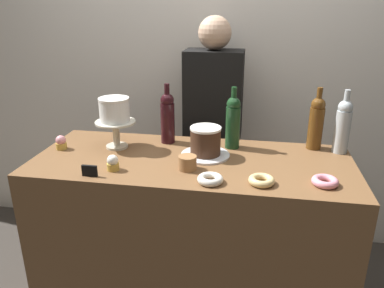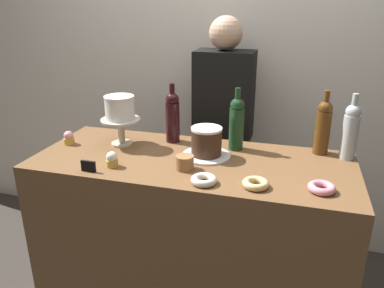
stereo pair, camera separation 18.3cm
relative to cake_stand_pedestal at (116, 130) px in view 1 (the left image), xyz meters
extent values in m
cube|color=silver|center=(0.42, 0.81, 0.26)|extent=(6.00, 0.05, 2.60)
cube|color=brown|center=(0.42, -0.09, -0.57)|extent=(1.57, 0.65, 0.95)
cylinder|color=beige|center=(0.00, 0.00, -0.09)|extent=(0.11, 0.11, 0.01)
cylinder|color=beige|center=(0.00, 0.00, -0.02)|extent=(0.04, 0.04, 0.12)
cylinder|color=beige|center=(0.00, 0.00, 0.04)|extent=(0.21, 0.21, 0.01)
cylinder|color=white|center=(0.00, 0.00, 0.10)|extent=(0.15, 0.15, 0.11)
cylinder|color=white|center=(0.00, 0.00, 0.17)|extent=(0.16, 0.16, 0.01)
cylinder|color=white|center=(0.48, -0.04, -0.09)|extent=(0.24, 0.24, 0.01)
cylinder|color=#3D2619|center=(0.48, -0.04, -0.02)|extent=(0.15, 0.15, 0.13)
cylinder|color=white|center=(0.48, -0.04, 0.05)|extent=(0.15, 0.15, 0.01)
cylinder|color=#193D1E|center=(0.60, 0.10, 0.01)|extent=(0.08, 0.08, 0.22)
sphere|color=#193D1E|center=(0.60, 0.10, 0.14)|extent=(0.07, 0.07, 0.07)
cylinder|color=#193D1E|center=(0.60, 0.10, 0.19)|extent=(0.03, 0.03, 0.08)
cylinder|color=#B2BCC1|center=(1.15, 0.13, 0.01)|extent=(0.08, 0.08, 0.22)
sphere|color=#B2BCC1|center=(1.15, 0.13, 0.14)|extent=(0.07, 0.07, 0.07)
cylinder|color=#B2BCC1|center=(1.15, 0.13, 0.19)|extent=(0.03, 0.03, 0.08)
cylinder|color=#5B3814|center=(1.03, 0.16, 0.01)|extent=(0.08, 0.08, 0.22)
sphere|color=#5B3814|center=(1.03, 0.16, 0.14)|extent=(0.07, 0.07, 0.07)
cylinder|color=#5B3814|center=(1.03, 0.16, 0.19)|extent=(0.03, 0.03, 0.08)
cylinder|color=black|center=(0.25, 0.12, 0.01)|extent=(0.08, 0.08, 0.22)
sphere|color=black|center=(0.25, 0.12, 0.14)|extent=(0.07, 0.07, 0.07)
cylinder|color=black|center=(0.25, 0.12, 0.19)|extent=(0.03, 0.03, 0.08)
cylinder|color=gold|center=(-0.28, -0.07, -0.08)|extent=(0.06, 0.06, 0.03)
sphere|color=pink|center=(-0.28, -0.07, -0.05)|extent=(0.05, 0.05, 0.05)
cylinder|color=gold|center=(0.09, -0.28, -0.08)|extent=(0.06, 0.06, 0.03)
sphere|color=white|center=(0.09, -0.28, -0.05)|extent=(0.05, 0.05, 0.05)
torus|color=silver|center=(0.54, -0.33, -0.08)|extent=(0.11, 0.11, 0.03)
torus|color=pink|center=(1.02, -0.27, -0.08)|extent=(0.11, 0.11, 0.03)
torus|color=#E0C17F|center=(0.76, -0.31, -0.08)|extent=(0.11, 0.11, 0.03)
cylinder|color=olive|center=(0.42, -0.21, -0.09)|extent=(0.08, 0.08, 0.01)
cylinder|color=olive|center=(0.42, -0.21, -0.08)|extent=(0.08, 0.08, 0.01)
cylinder|color=olive|center=(0.42, -0.21, -0.07)|extent=(0.08, 0.08, 0.01)
cylinder|color=olive|center=(0.42, -0.21, -0.06)|extent=(0.08, 0.08, 0.01)
cylinder|color=olive|center=(0.42, -0.21, -0.05)|extent=(0.08, 0.08, 0.01)
cylinder|color=olive|center=(0.42, -0.21, -0.04)|extent=(0.08, 0.08, 0.01)
cube|color=black|center=(0.01, -0.36, -0.07)|extent=(0.07, 0.01, 0.05)
cube|color=black|center=(0.45, 0.53, -0.62)|extent=(0.28, 0.18, 0.85)
cube|color=black|center=(0.45, 0.53, 0.08)|extent=(0.36, 0.22, 0.55)
sphere|color=tan|center=(0.45, 0.53, 0.46)|extent=(0.20, 0.20, 0.20)
camera|label=1|loc=(0.71, -1.78, 0.63)|focal=35.33mm
camera|label=2|loc=(0.89, -1.74, 0.63)|focal=35.33mm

